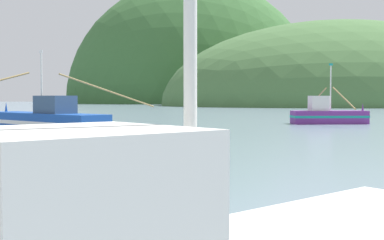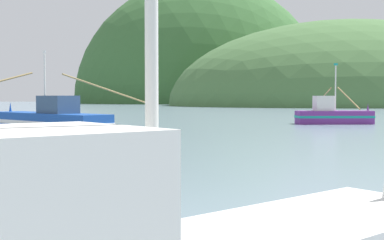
{
  "view_description": "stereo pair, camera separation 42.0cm",
  "coord_description": "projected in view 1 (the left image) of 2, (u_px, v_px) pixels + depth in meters",
  "views": [
    {
      "loc": [
        -1.86,
        2.02,
        2.5
      ],
      "look_at": [
        2.8,
        26.26,
        1.4
      ],
      "focal_mm": 47.86,
      "sensor_mm": 36.0,
      "label": 1
    },
    {
      "loc": [
        -1.45,
        1.95,
        2.5
      ],
      "look_at": [
        2.8,
        26.26,
        1.4
      ],
      "focal_mm": 47.86,
      "sensor_mm": 36.0,
      "label": 2
    }
  ],
  "objects": [
    {
      "name": "fishing_boat_purple",
      "position": [
        328.0,
        115.0,
        48.02
      ],
      "size": [
        7.25,
        12.88,
        5.67
      ],
      "rotation": [
        0.0,
        0.0,
        6.15
      ],
      "color": "#6B2D84",
      "rests_on": "ground"
    },
    {
      "name": "hill_far_center",
      "position": [
        339.0,
        105.0,
        158.62
      ],
      "size": [
        110.97,
        88.78,
        51.45
      ],
      "primitive_type": "ellipsoid",
      "color": "#47703D",
      "rests_on": "ground"
    },
    {
      "name": "fishing_boat_blue",
      "position": [
        46.0,
        121.0,
        34.32
      ],
      "size": [
        16.11,
        11.96,
        5.68
      ],
      "rotation": [
        0.0,
        0.0,
        2.21
      ],
      "color": "#19479E",
      "rests_on": "ground"
    },
    {
      "name": "hill_far_left",
      "position": [
        195.0,
        103.0,
        221.54
      ],
      "size": [
        108.9,
        87.12,
        105.62
      ],
      "primitive_type": "ellipsoid",
      "color": "#386633",
      "rests_on": "ground"
    }
  ]
}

